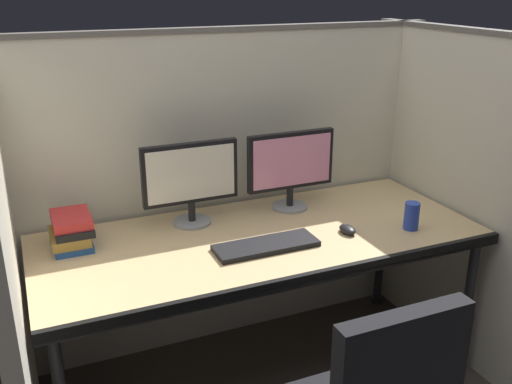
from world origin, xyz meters
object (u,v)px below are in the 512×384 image
at_px(desk, 262,246).
at_px(monitor_right, 291,165).
at_px(book_stack, 71,231).
at_px(monitor_left, 191,178).
at_px(keyboard_main, 266,246).
at_px(soda_can, 412,216).
at_px(computer_mouse, 348,229).

relative_size(desk, monitor_right, 4.42).
bearing_deg(book_stack, monitor_right, 1.43).
bearing_deg(monitor_left, keyboard_main, -60.83).
distance_m(desk, keyboard_main, 0.13).
bearing_deg(monitor_left, book_stack, -176.37).
distance_m(desk, soda_can, 0.67).
distance_m(desk, monitor_right, 0.44).
xyz_separation_m(desk, keyboard_main, (-0.03, -0.11, 0.06)).
xyz_separation_m(monitor_right, keyboard_main, (-0.28, -0.35, -0.20)).
relative_size(desk, computer_mouse, 19.79).
bearing_deg(desk, keyboard_main, -105.20).
bearing_deg(monitor_right, monitor_left, 179.07).
height_order(monitor_right, computer_mouse, monitor_right).
bearing_deg(keyboard_main, computer_mouse, -0.66).
xyz_separation_m(monitor_right, computer_mouse, (0.10, -0.36, -0.20)).
bearing_deg(soda_can, keyboard_main, 173.44).
xyz_separation_m(monitor_left, book_stack, (-0.52, -0.03, -0.15)).
bearing_deg(desk, book_stack, 164.12).
bearing_deg(computer_mouse, soda_can, -14.46).
distance_m(monitor_left, book_stack, 0.54).
relative_size(monitor_left, book_stack, 1.96).
distance_m(monitor_right, computer_mouse, 0.42).
distance_m(monitor_right, book_stack, 1.02).
bearing_deg(monitor_left, computer_mouse, -31.95).
xyz_separation_m(monitor_left, monitor_right, (0.49, -0.01, 0.00)).
relative_size(monitor_right, soda_can, 3.52).
xyz_separation_m(keyboard_main, computer_mouse, (0.38, -0.00, 0.01)).
bearing_deg(monitor_left, monitor_right, -0.93).
bearing_deg(monitor_left, soda_can, -26.83).
xyz_separation_m(monitor_left, keyboard_main, (0.20, -0.36, -0.20)).
height_order(monitor_left, computer_mouse, monitor_left).
bearing_deg(desk, soda_can, -16.68).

